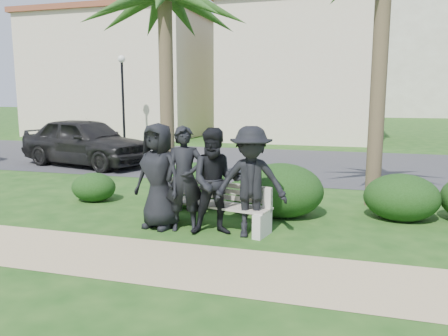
{
  "coord_description": "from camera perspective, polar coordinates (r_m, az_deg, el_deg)",
  "views": [
    {
      "loc": [
        1.72,
        -7.22,
        2.3
      ],
      "look_at": [
        -0.68,
        1.0,
        0.91
      ],
      "focal_mm": 35.0,
      "sensor_mm": 36.0,
      "label": 1
    }
  ],
  "objects": [
    {
      "name": "ground",
      "position": [
        7.77,
        2.75,
        -8.03
      ],
      "size": [
        160.0,
        160.0,
        0.0
      ],
      "primitive_type": "plane",
      "color": "#194313",
      "rests_on": "ground"
    },
    {
      "name": "asphalt_street",
      "position": [
        15.48,
        9.7,
        0.55
      ],
      "size": [
        160.0,
        8.0,
        0.01
      ],
      "primitive_type": "cube",
      "color": "#2D2D30",
      "rests_on": "ground"
    },
    {
      "name": "man_c",
      "position": [
        7.3,
        -1.07,
        -1.81
      ],
      "size": [
        1.05,
        0.92,
        1.81
      ],
      "primitive_type": "imported",
      "rotation": [
        0.0,
        0.0,
        0.32
      ],
      "color": "black",
      "rests_on": "ground"
    },
    {
      "name": "hedge_c",
      "position": [
        8.93,
        3.53,
        -3.37
      ],
      "size": [
        1.09,
        0.9,
        0.71
      ],
      "primitive_type": "ellipsoid",
      "color": "#17330E",
      "rests_on": "ground"
    },
    {
      "name": "park_bench",
      "position": [
        7.83,
        -1.89,
        -5.22
      ],
      "size": [
        2.32,
        0.96,
        0.77
      ],
      "rotation": [
        0.0,
        0.0,
        -0.21
      ],
      "color": "#AAA28F",
      "rests_on": "ground"
    },
    {
      "name": "stucco_bldg_right",
      "position": [
        25.4,
        10.33,
        12.16
      ],
      "size": [
        8.4,
        8.4,
        7.3
      ],
      "color": "beige",
      "rests_on": "ground"
    },
    {
      "name": "stucco_bldg_left",
      "position": [
        28.74,
        -12.54,
        11.73
      ],
      "size": [
        10.4,
        8.4,
        7.3
      ],
      "color": "beige",
      "rests_on": "ground"
    },
    {
      "name": "man_a",
      "position": [
        7.75,
        -8.54,
        -1.05
      ],
      "size": [
        1.02,
        0.79,
        1.86
      ],
      "primitive_type": "imported",
      "rotation": [
        0.0,
        0.0,
        -0.23
      ],
      "color": "black",
      "rests_on": "ground"
    },
    {
      "name": "hedge_b",
      "position": [
        9.28,
        -4.2,
        -2.07
      ],
      "size": [
        1.5,
        1.24,
        0.98
      ],
      "primitive_type": "ellipsoid",
      "color": "#17330E",
      "rests_on": "ground"
    },
    {
      "name": "hedge_d",
      "position": [
        8.61,
        7.5,
        -2.69
      ],
      "size": [
        1.64,
        1.36,
        1.07
      ],
      "primitive_type": "ellipsoid",
      "color": "#17330E",
      "rests_on": "ground"
    },
    {
      "name": "man_b",
      "position": [
        7.55,
        -5.15,
        -1.41
      ],
      "size": [
        0.77,
        0.63,
        1.82
      ],
      "primitive_type": "imported",
      "rotation": [
        0.0,
        0.0,
        0.33
      ],
      "color": "black",
      "rests_on": "ground"
    },
    {
      "name": "hedge_a",
      "position": [
        10.22,
        -16.66,
        -2.31
      ],
      "size": [
        1.0,
        0.83,
        0.66
      ],
      "primitive_type": "ellipsoid",
      "color": "#17330E",
      "rests_on": "ground"
    },
    {
      "name": "man_d",
      "position": [
        7.19,
        3.52,
        -1.86
      ],
      "size": [
        1.3,
        0.9,
        1.84
      ],
      "primitive_type": "imported",
      "rotation": [
        0.0,
        0.0,
        0.2
      ],
      "color": "black",
      "rests_on": "ground"
    },
    {
      "name": "hedge_e",
      "position": [
        8.94,
        22.18,
        -3.41
      ],
      "size": [
        1.39,
        1.15,
        0.91
      ],
      "primitive_type": "ellipsoid",
      "color": "#17330E",
      "rests_on": "ground"
    },
    {
      "name": "footpath",
      "position": [
        6.13,
        -1.29,
        -12.84
      ],
      "size": [
        30.0,
        1.6,
        0.01
      ],
      "primitive_type": "cube",
      "color": "tan",
      "rests_on": "ground"
    },
    {
      "name": "street_lamp",
      "position": [
        22.01,
        -13.12,
        10.67
      ],
      "size": [
        0.36,
        0.36,
        4.29
      ],
      "color": "black",
      "rests_on": "ground"
    },
    {
      "name": "car_a",
      "position": [
        15.51,
        -17.62,
        3.3
      ],
      "size": [
        5.11,
        3.01,
        1.63
      ],
      "primitive_type": "imported",
      "rotation": [
        0.0,
        0.0,
        1.33
      ],
      "color": "black",
      "rests_on": "ground"
    }
  ]
}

